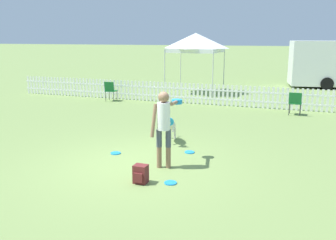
# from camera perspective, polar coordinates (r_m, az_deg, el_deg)

# --- Properties ---
(ground_plane) EXTENTS (240.00, 240.00, 0.00)m
(ground_plane) POSITION_cam_1_polar(r_m,az_deg,el_deg) (8.46, -4.82, -6.87)
(ground_plane) COLOR olive
(handler_person) EXTENTS (0.45, 1.09, 1.68)m
(handler_person) POSITION_cam_1_polar(r_m,az_deg,el_deg) (8.05, -0.52, 0.05)
(handler_person) COLOR #8C664C
(handler_person) RESTS_ON ground_plane
(leaping_dog) EXTENTS (0.52, 1.21, 0.80)m
(leaping_dog) POSITION_cam_1_polar(r_m,az_deg,el_deg) (10.11, 0.37, -0.81)
(leaping_dog) COLOR beige
(leaping_dog) RESTS_ON ground_plane
(frisbee_near_handler) EXTENTS (0.25, 0.25, 0.02)m
(frisbee_near_handler) POSITION_cam_1_polar(r_m,az_deg,el_deg) (7.43, 0.38, -9.55)
(frisbee_near_handler) COLOR #1E8CD8
(frisbee_near_handler) RESTS_ON ground_plane
(frisbee_near_dog) EXTENTS (0.25, 0.25, 0.02)m
(frisbee_near_dog) POSITION_cam_1_polar(r_m,az_deg,el_deg) (9.32, -7.98, -5.02)
(frisbee_near_dog) COLOR #1E8CD8
(frisbee_near_dog) RESTS_ON ground_plane
(frisbee_midfield) EXTENTS (0.25, 0.25, 0.02)m
(frisbee_midfield) POSITION_cam_1_polar(r_m,az_deg,el_deg) (9.32, 3.31, -4.91)
(frisbee_midfield) COLOR #1E8CD8
(frisbee_midfield) RESTS_ON ground_plane
(backpack_on_grass) EXTENTS (0.26, 0.25, 0.37)m
(backpack_on_grass) POSITION_cam_1_polar(r_m,az_deg,el_deg) (7.41, -4.20, -8.23)
(backpack_on_grass) COLOR maroon
(backpack_on_grass) RESTS_ON ground_plane
(picket_fence) EXTENTS (19.90, 0.04, 0.88)m
(picket_fence) POSITION_cam_1_polar(r_m,az_deg,el_deg) (15.77, 7.75, 3.80)
(picket_fence) COLOR white
(picket_fence) RESTS_ON ground_plane
(folding_chair_blue_left) EXTENTS (0.46, 0.48, 0.85)m
(folding_chair_blue_left) POSITION_cam_1_polar(r_m,az_deg,el_deg) (14.39, 18.82, 2.69)
(folding_chair_blue_left) COLOR #333338
(folding_chair_blue_left) RESTS_ON ground_plane
(folding_chair_center) EXTENTS (0.48, 0.50, 0.88)m
(folding_chair_center) POSITION_cam_1_polar(r_m,az_deg,el_deg) (16.86, -8.79, 4.63)
(folding_chair_center) COLOR #333338
(folding_chair_center) RESTS_ON ground_plane
(canopy_tent_main) EXTENTS (2.46, 2.46, 3.00)m
(canopy_tent_main) POSITION_cam_1_polar(r_m,az_deg,el_deg) (19.17, 4.26, 11.65)
(canopy_tent_main) COLOR silver
(canopy_tent_main) RESTS_ON ground_plane
(equipment_trailer) EXTENTS (5.80, 2.95, 2.60)m
(equipment_trailer) POSITION_cam_1_polar(r_m,az_deg,el_deg) (23.11, 24.23, 7.88)
(equipment_trailer) COLOR white
(equipment_trailer) RESTS_ON ground_plane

